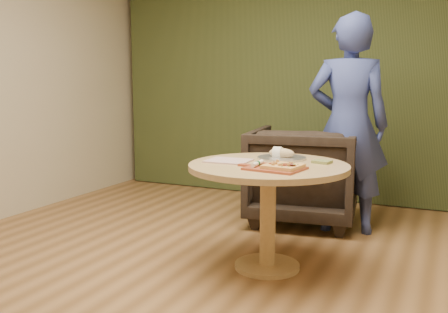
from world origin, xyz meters
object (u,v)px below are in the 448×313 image
at_px(cutlery_roll, 257,163).
at_px(flatbread_pizza, 283,166).
at_px(serving_tray, 282,158).
at_px(bread_roll, 281,153).
at_px(person_standing, 348,125).
at_px(pedestal_table, 268,184).
at_px(pizza_paddle, 274,168).
at_px(armchair, 304,170).

bearing_deg(cutlery_roll, flatbread_pizza, -3.47).
height_order(serving_tray, bread_roll, bread_roll).
bearing_deg(person_standing, cutlery_roll, 66.44).
bearing_deg(bread_roll, pedestal_table, -90.86).
distance_m(pizza_paddle, cutlery_roll, 0.12).
height_order(flatbread_pizza, person_standing, person_standing).
xyz_separation_m(bread_roll, person_standing, (0.31, 0.89, 0.15)).
bearing_deg(pizza_paddle, armchair, 106.39).
relative_size(pizza_paddle, flatbread_pizza, 1.86).
bearing_deg(serving_tray, pizza_paddle, -78.35).
bearing_deg(cutlery_roll, person_standing, 75.93).
relative_size(flatbread_pizza, armchair, 0.25).
height_order(pedestal_table, bread_roll, bread_roll).
relative_size(flatbread_pizza, person_standing, 0.13).
xyz_separation_m(flatbread_pizza, serving_tray, (-0.16, 0.44, -0.02)).
bearing_deg(bread_roll, flatbread_pizza, -69.51).
bearing_deg(cutlery_roll, armchair, 93.36).
height_order(cutlery_roll, armchair, armchair).
xyz_separation_m(flatbread_pizza, person_standing, (0.15, 1.33, 0.16)).
bearing_deg(serving_tray, cutlery_roll, -93.20).
height_order(cutlery_roll, bread_roll, bread_roll).
bearing_deg(armchair, pedestal_table, 87.05).
height_order(pizza_paddle, serving_tray, serving_tray).
relative_size(pedestal_table, cutlery_roll, 5.59).
relative_size(pedestal_table, person_standing, 0.59).
bearing_deg(pedestal_table, bread_roll, 89.14).
height_order(pedestal_table, person_standing, person_standing).
bearing_deg(person_standing, pedestal_table, 64.84).
relative_size(cutlery_roll, serving_tray, 0.56).
bearing_deg(armchair, cutlery_roll, 86.02).
relative_size(cutlery_roll, bread_roll, 1.03).
bearing_deg(person_standing, bread_roll, 61.04).
bearing_deg(pizza_paddle, person_standing, 89.32).
bearing_deg(cutlery_roll, pizza_paddle, -3.00).
distance_m(pedestal_table, person_standing, 1.23).
xyz_separation_m(pizza_paddle, armchair, (-0.20, 1.46, -0.26)).
relative_size(flatbread_pizza, serving_tray, 0.70).
bearing_deg(pedestal_table, armchair, 94.57).
height_order(pizza_paddle, cutlery_roll, cutlery_roll).
xyz_separation_m(flatbread_pizza, cutlery_roll, (-0.18, 0.01, 0.00)).
relative_size(pizza_paddle, armchair, 0.47).
height_order(cutlery_roll, serving_tray, cutlery_roll).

